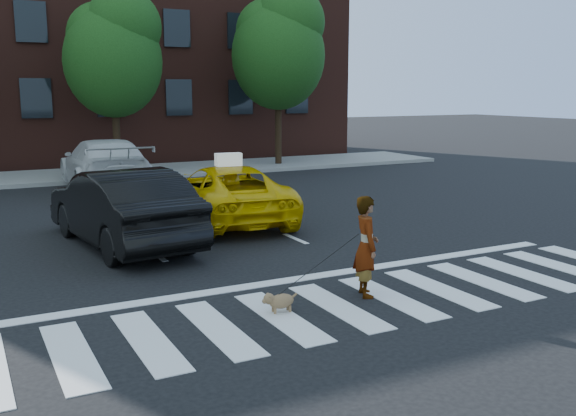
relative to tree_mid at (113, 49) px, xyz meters
The scene contains 13 objects.
ground 17.68m from the tree_mid, 91.80° to the right, with size 120.00×120.00×0.00m, color black.
crosswalk 17.68m from the tree_mid, 91.80° to the right, with size 13.00×2.40×0.01m, color silver.
stop_line 16.15m from the tree_mid, 91.99° to the right, with size 12.00×0.30×0.01m, color silver.
sidewalk_far 4.83m from the tree_mid, 136.64° to the left, with size 30.00×4.00×0.15m, color slate.
building 8.10m from the tree_mid, 93.82° to the left, with size 26.00×10.00×12.00m, color #441F18.
tree_mid is the anchor object (origin of this frame).
tree_right 7.01m from the tree_mid, ahead, with size 4.00×4.00×7.70m.
taxi 10.82m from the tree_mid, 87.48° to the right, with size 2.41×5.23×1.45m, color #D7AB04.
black_sedan 12.34m from the tree_mid, 102.55° to the right, with size 1.78×5.10×1.68m, color black.
white_suv 5.16m from the tree_mid, 110.83° to the right, with size 2.41×5.93×1.72m, color silver.
woman 17.19m from the tree_mid, 89.43° to the right, with size 0.61×0.40×1.66m, color #999999.
dog 17.50m from the tree_mid, 95.01° to the right, with size 0.57×0.27×0.32m.
taxi_sign 10.71m from the tree_mid, 87.53° to the right, with size 0.65×0.28×0.32m, color white.
Camera 1 is at (-5.10, -8.10, 3.33)m, focal length 40.00 mm.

